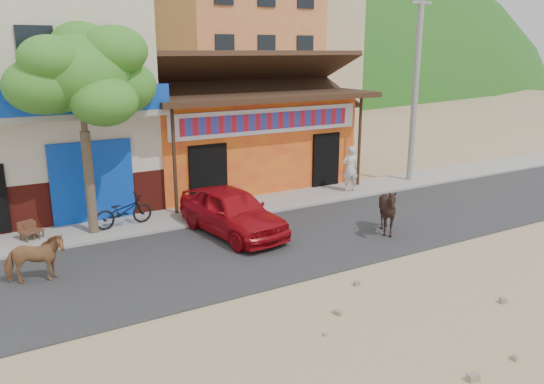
{
  "coord_description": "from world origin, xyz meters",
  "views": [
    {
      "loc": [
        -7.45,
        -9.68,
        5.35
      ],
      "look_at": [
        -0.13,
        3.0,
        1.4
      ],
      "focal_mm": 35.0,
      "sensor_mm": 36.0,
      "label": 1
    }
  ],
  "objects_px": {
    "utility_pole": "(416,81)",
    "scooter": "(123,211)",
    "pedestrian": "(350,169)",
    "cafe_chair_right": "(34,224)",
    "cow_tan": "(35,259)",
    "cow_dark": "(388,211)",
    "cafe_chair_left": "(28,223)",
    "red_car": "(232,211)",
    "tree": "(85,131)"
  },
  "relations": [
    {
      "from": "utility_pole",
      "to": "cafe_chair_right",
      "type": "relative_size",
      "value": 9.53
    },
    {
      "from": "cow_tan",
      "to": "scooter",
      "type": "xyz_separation_m",
      "value": [
        2.82,
        2.85,
        -0.03
      ]
    },
    {
      "from": "cow_dark",
      "to": "red_car",
      "type": "height_order",
      "value": "cow_dark"
    },
    {
      "from": "tree",
      "to": "pedestrian",
      "type": "distance_m",
      "value": 9.72
    },
    {
      "from": "cow_tan",
      "to": "scooter",
      "type": "bearing_deg",
      "value": -34.64
    },
    {
      "from": "cow_dark",
      "to": "cow_tan",
      "type": "bearing_deg",
      "value": -113.89
    },
    {
      "from": "utility_pole",
      "to": "cow_dark",
      "type": "xyz_separation_m",
      "value": [
        -5.26,
        -4.52,
        -3.34
      ]
    },
    {
      "from": "cafe_chair_left",
      "to": "cafe_chair_right",
      "type": "relative_size",
      "value": 1.18
    },
    {
      "from": "utility_pole",
      "to": "cow_dark",
      "type": "height_order",
      "value": "utility_pole"
    },
    {
      "from": "cow_tan",
      "to": "red_car",
      "type": "relative_size",
      "value": 0.34
    },
    {
      "from": "utility_pole",
      "to": "scooter",
      "type": "distance_m",
      "value": 12.38
    },
    {
      "from": "utility_pole",
      "to": "cafe_chair_right",
      "type": "xyz_separation_m",
      "value": [
        -14.37,
        0.15,
        -3.58
      ]
    },
    {
      "from": "tree",
      "to": "cafe_chair_left",
      "type": "xyz_separation_m",
      "value": [
        -1.71,
        0.26,
        -2.51
      ]
    },
    {
      "from": "cow_tan",
      "to": "scooter",
      "type": "distance_m",
      "value": 4.01
    },
    {
      "from": "cow_dark",
      "to": "red_car",
      "type": "distance_m",
      "value": 4.59
    },
    {
      "from": "cafe_chair_left",
      "to": "cafe_chair_right",
      "type": "bearing_deg",
      "value": 13.98
    },
    {
      "from": "utility_pole",
      "to": "pedestrian",
      "type": "distance_m",
      "value": 4.57
    },
    {
      "from": "cow_dark",
      "to": "scooter",
      "type": "bearing_deg",
      "value": -138.22
    },
    {
      "from": "utility_pole",
      "to": "tree",
      "type": "bearing_deg",
      "value": -179.1
    },
    {
      "from": "cow_dark",
      "to": "red_car",
      "type": "xyz_separation_m",
      "value": [
        -3.94,
        2.37,
        -0.04
      ]
    },
    {
      "from": "cafe_chair_right",
      "to": "tree",
      "type": "bearing_deg",
      "value": -46.4
    },
    {
      "from": "scooter",
      "to": "utility_pole",
      "type": "bearing_deg",
      "value": -96.96
    },
    {
      "from": "cow_tan",
      "to": "red_car",
      "type": "xyz_separation_m",
      "value": [
        5.49,
        0.78,
        0.12
      ]
    },
    {
      "from": "scooter",
      "to": "red_car",
      "type": "bearing_deg",
      "value": -135.14
    },
    {
      "from": "utility_pole",
      "to": "scooter",
      "type": "relative_size",
      "value": 4.45
    },
    {
      "from": "utility_pole",
      "to": "cow_tan",
      "type": "relative_size",
      "value": 5.84
    },
    {
      "from": "tree",
      "to": "cafe_chair_right",
      "type": "bearing_deg",
      "value": 167.26
    },
    {
      "from": "tree",
      "to": "cow_dark",
      "type": "relative_size",
      "value": 4.06
    },
    {
      "from": "pedestrian",
      "to": "cafe_chair_right",
      "type": "xyz_separation_m",
      "value": [
        -11.05,
        0.4,
        -0.45
      ]
    },
    {
      "from": "scooter",
      "to": "cafe_chair_right",
      "type": "xyz_separation_m",
      "value": [
        -2.5,
        0.24,
        -0.05
      ]
    },
    {
      "from": "cow_tan",
      "to": "cow_dark",
      "type": "height_order",
      "value": "cow_dark"
    },
    {
      "from": "red_car",
      "to": "pedestrian",
      "type": "xyz_separation_m",
      "value": [
        5.88,
        1.91,
        0.26
      ]
    },
    {
      "from": "scooter",
      "to": "pedestrian",
      "type": "relative_size",
      "value": 1.03
    },
    {
      "from": "red_car",
      "to": "scooter",
      "type": "height_order",
      "value": "red_car"
    },
    {
      "from": "pedestrian",
      "to": "cafe_chair_right",
      "type": "relative_size",
      "value": 2.07
    },
    {
      "from": "utility_pole",
      "to": "red_car",
      "type": "height_order",
      "value": "utility_pole"
    },
    {
      "from": "tree",
      "to": "cow_tan",
      "type": "relative_size",
      "value": 4.38
    },
    {
      "from": "pedestrian",
      "to": "cafe_chair_right",
      "type": "distance_m",
      "value": 11.07
    },
    {
      "from": "tree",
      "to": "utility_pole",
      "type": "distance_m",
      "value": 12.84
    },
    {
      "from": "utility_pole",
      "to": "cow_dark",
      "type": "distance_m",
      "value": 7.7
    },
    {
      "from": "cow_dark",
      "to": "scooter",
      "type": "xyz_separation_m",
      "value": [
        -6.6,
        4.44,
        -0.19
      ]
    },
    {
      "from": "pedestrian",
      "to": "cafe_chair_left",
      "type": "distance_m",
      "value": 11.2
    },
    {
      "from": "pedestrian",
      "to": "cafe_chair_left",
      "type": "bearing_deg",
      "value": 12.49
    },
    {
      "from": "tree",
      "to": "pedestrian",
      "type": "relative_size",
      "value": 3.44
    },
    {
      "from": "cow_tan",
      "to": "cafe_chair_right",
      "type": "relative_size",
      "value": 1.63
    },
    {
      "from": "cafe_chair_right",
      "to": "scooter",
      "type": "bearing_deg",
      "value": -39.14
    },
    {
      "from": "utility_pole",
      "to": "red_car",
      "type": "distance_m",
      "value": 10.04
    },
    {
      "from": "tree",
      "to": "cafe_chair_right",
      "type": "relative_size",
      "value": 7.14
    },
    {
      "from": "cow_tan",
      "to": "cafe_chair_left",
      "type": "distance_m",
      "value": 2.99
    },
    {
      "from": "utility_pole",
      "to": "pedestrian",
      "type": "bearing_deg",
      "value": -175.82
    }
  ]
}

